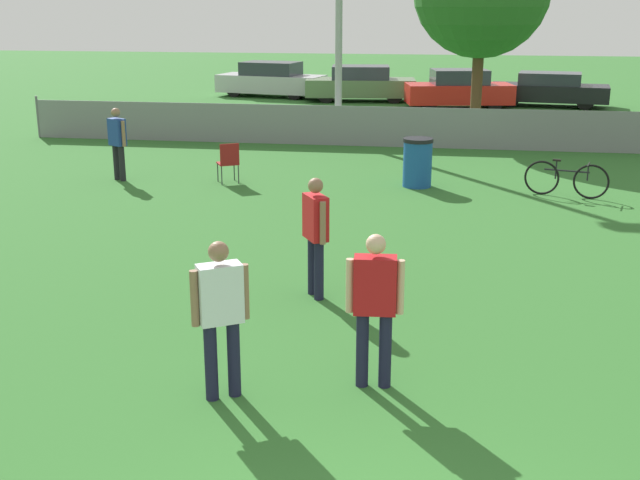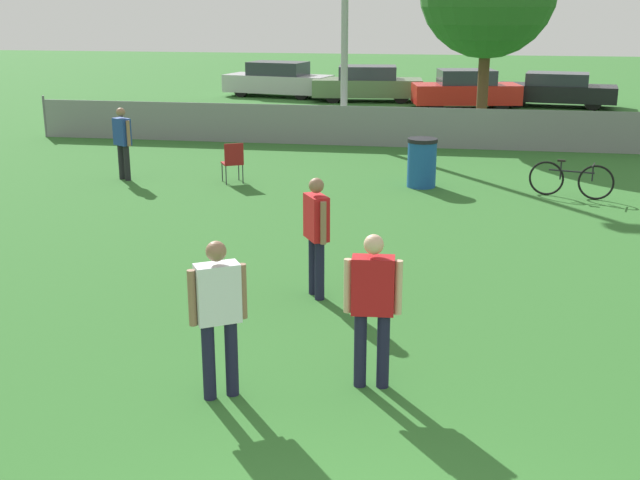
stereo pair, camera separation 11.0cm
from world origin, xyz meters
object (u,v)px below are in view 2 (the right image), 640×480
Objects in this scene: parked_car_olive at (367,84)px; parked_car_dark at (556,90)px; player_receiver_white at (218,309)px; parked_car_red at (466,90)px; bicycle_sideline at (571,180)px; trash_bin at (422,163)px; parked_car_silver at (278,80)px; player_defender_red at (373,300)px; player_thrower_red at (316,229)px; spectator_in_blue at (122,139)px; folding_chair_sideline at (233,160)px.

parked_car_dark is at bearing -10.52° from parked_car_olive.
player_receiver_white is 25.60m from parked_car_olive.
parked_car_dark is at bearing 6.25° from parked_car_red.
parked_car_dark is (1.30, 15.44, 0.27)m from bicycle_sideline.
parked_car_dark reaches higher than trash_bin.
bicycle_sideline is 19.69m from parked_car_silver.
player_defender_red reaches higher than parked_car_dark.
player_defender_red is at bearing -89.44° from parked_car_olive.
spectator_in_blue is (-5.55, 6.63, -0.02)m from player_thrower_red.
player_defender_red is 23.47m from parked_car_red.
player_receiver_white is 1.82× the size of folding_chair_sideline.
parked_car_silver is 8.25m from parked_car_red.
folding_chair_sideline is at bearing 109.64° from player_defender_red.
parked_car_silver is at bearing -110.00° from folding_chair_sideline.
player_defender_red reaches higher than parked_car_red.
bicycle_sideline is 3.09m from trash_bin.
bicycle_sideline is 17.10m from parked_car_olive.
player_defender_red is 1.82× the size of folding_chair_sideline.
bicycle_sideline is at bearing -47.81° from parked_car_silver.
parked_car_silver is 1.03× the size of parked_car_dark.
spectator_in_blue is at bearing 121.52° from player_defender_red.
player_defender_red is at bearing 84.47° from folding_chair_sideline.
parked_car_silver is 4.04m from parked_car_olive.
spectator_in_blue is at bearing -176.29° from trash_bin.
player_receiver_white is 0.36× the size of parked_car_olive.
spectator_in_blue is at bearing -128.85° from parked_car_red.
parked_car_dark is (3.41, 1.06, -0.04)m from parked_car_red.
trash_bin is at bearing -98.13° from parked_car_dark.
parked_car_red reaches higher than parked_car_olive.
spectator_in_blue is 16.34m from parked_car_olive.
folding_chair_sideline is at bearing -100.19° from parked_car_olive.
bicycle_sideline is 0.36× the size of parked_car_dark.
player_receiver_white is at bearing -98.41° from trash_bin.
player_defender_red is at bearing -94.00° from bicycle_sideline.
bicycle_sideline is (4.09, 6.56, -0.58)m from player_thrower_red.
spectator_in_blue is at bearing -27.83° from folding_chair_sideline.
parked_car_olive is (-1.93, 22.56, -0.26)m from player_thrower_red.
parked_car_dark is (11.24, -1.55, -0.05)m from parked_car_silver.
parked_car_silver is (-5.40, 26.55, -0.25)m from player_receiver_white.
spectator_in_blue is (-5.11, 9.62, -0.02)m from player_receiver_white.
parked_car_silver reaches higher than bicycle_sideline.
player_receiver_white is 10.17m from trash_bin.
bicycle_sideline is 15.50m from parked_car_dark.
player_thrower_red reaches higher than parked_car_olive.
parked_car_red is (5.04, 14.24, 0.17)m from folding_chair_sideline.
player_defender_red reaches higher than trash_bin.
bicycle_sideline is at bearing -9.12° from trash_bin.
parked_car_dark reaches higher than folding_chair_sideline.
parked_car_silver is at bearing 150.45° from parked_car_red.
player_thrower_red is 7.76m from bicycle_sideline.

